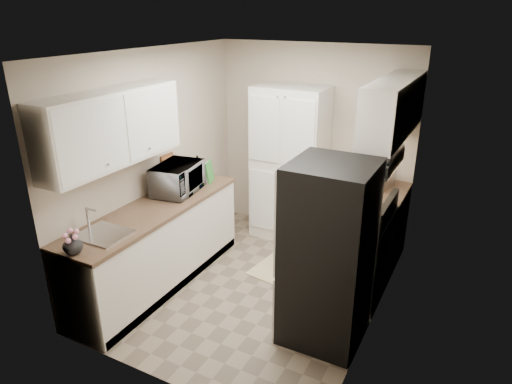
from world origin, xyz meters
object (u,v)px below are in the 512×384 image
Objects in this scene: microwave at (178,178)px; refrigerator at (328,254)px; pantry_cabinet at (289,165)px; toaster_oven at (379,179)px; electric_range at (354,253)px; wine_bottle at (198,169)px.

refrigerator is at bearing -111.54° from microwave.
pantry_cabinet is at bearing -41.38° from microwave.
toaster_oven is (1.98, 1.23, -0.07)m from microwave.
pantry_cabinet is 1.58m from electric_range.
wine_bottle is at bearing 155.92° from refrigerator.
microwave is 0.44m from wine_bottle.
wine_bottle is at bearing -135.35° from pantry_cabinet.
electric_range is 0.88m from refrigerator.
toaster_oven is (2.01, 0.79, -0.04)m from wine_bottle.
pantry_cabinet is 7.12× the size of wine_bottle.
refrigerator reaches higher than toaster_oven.
toaster_oven is at bearing 21.49° from wine_bottle.
wine_bottle is (-1.99, 0.89, 0.21)m from refrigerator.
electric_range is (1.17, -0.93, -0.52)m from pantry_cabinet.
toaster_oven is (0.02, 1.68, 0.17)m from refrigerator.
pantry_cabinet is 1.52m from microwave.
microwave is (-0.82, -1.28, 0.09)m from pantry_cabinet.
refrigerator is 1.69m from toaster_oven.
toaster_oven is at bearing -66.83° from microwave.
electric_range is 2.11m from wine_bottle.
pantry_cabinet is 1.18× the size of refrigerator.
electric_range is 2.12m from microwave.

